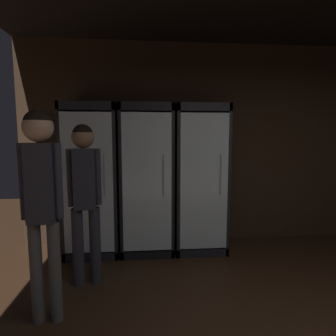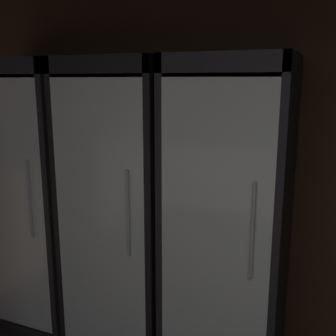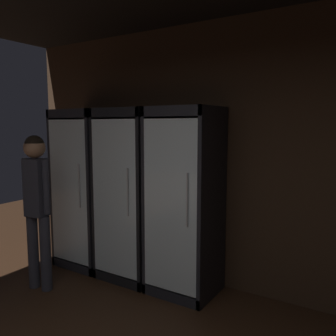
# 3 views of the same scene
# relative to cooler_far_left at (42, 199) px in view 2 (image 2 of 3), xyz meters

# --- Properties ---
(cooler_far_left) EXTENTS (0.67, 0.61, 1.92)m
(cooler_far_left) POSITION_rel_cooler_far_left_xyz_m (0.00, 0.00, 0.00)
(cooler_far_left) COLOR black
(cooler_far_left) RESTS_ON ground
(cooler_left) EXTENTS (0.67, 0.61, 1.92)m
(cooler_left) POSITION_rel_cooler_far_left_xyz_m (0.70, 0.00, 0.00)
(cooler_left) COLOR black
(cooler_left) RESTS_ON ground
(cooler_center) EXTENTS (0.67, 0.61, 1.92)m
(cooler_center) POSITION_rel_cooler_far_left_xyz_m (1.39, 0.00, 0.00)
(cooler_center) COLOR black
(cooler_center) RESTS_ON ground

